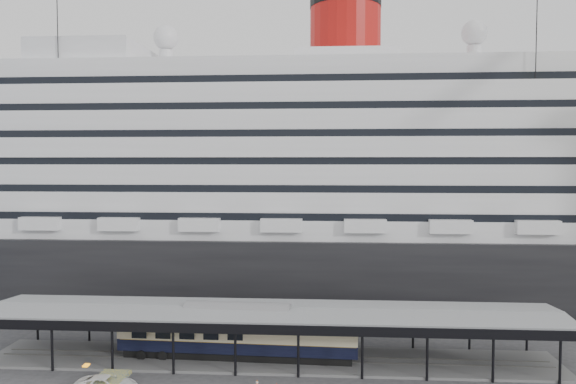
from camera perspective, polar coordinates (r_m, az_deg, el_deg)
name	(u,v)px	position (r m, az deg, el deg)	size (l,w,h in m)	color
ground	(266,380)	(53.16, -2.29, -18.56)	(200.00, 200.00, 0.00)	#38383A
cruise_ship	(290,171)	(81.33, 0.16, 2.17)	(130.00, 30.00, 43.90)	black
platform_canopy	(271,337)	(57.06, -1.73, -14.51)	(56.00, 9.18, 5.30)	slate
pullman_carriage	(238,332)	(57.34, -5.14, -13.98)	(23.72, 4.11, 23.18)	black
traffic_cone_mid	(257,383)	(51.66, -3.16, -18.81)	(0.44, 0.44, 0.69)	orange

